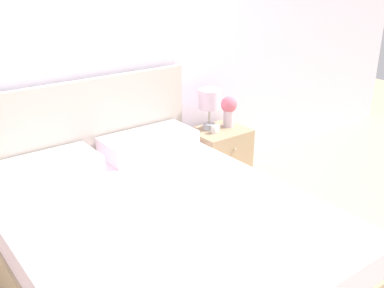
{
  "coord_description": "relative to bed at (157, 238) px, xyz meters",
  "views": [
    {
      "loc": [
        -1.27,
        -3.02,
        1.9
      ],
      "look_at": [
        0.58,
        -0.58,
        0.66
      ],
      "focal_mm": 42.0,
      "sensor_mm": 36.0,
      "label": 1
    }
  ],
  "objects": [
    {
      "name": "ground_plane",
      "position": [
        0.0,
        0.98,
        -0.29
      ],
      "size": [
        12.0,
        12.0,
        0.0
      ],
      "primitive_type": "plane",
      "color": "#CCB28E"
    },
    {
      "name": "wall_back",
      "position": [
        0.0,
        1.05,
        1.01
      ],
      "size": [
        8.0,
        0.06,
        2.6
      ],
      "color": "white",
      "rests_on": "ground_plane"
    },
    {
      "name": "bed",
      "position": [
        0.0,
        0.0,
        0.0
      ],
      "size": [
        1.75,
        2.12,
        1.11
      ],
      "color": "tan",
      "rests_on": "ground_plane"
    },
    {
      "name": "nightstand",
      "position": [
        1.16,
        0.77,
        -0.02
      ],
      "size": [
        0.48,
        0.42,
        0.53
      ],
      "color": "tan",
      "rests_on": "ground_plane"
    },
    {
      "name": "table_lamp",
      "position": [
        1.1,
        0.83,
        0.5
      ],
      "size": [
        0.19,
        0.19,
        0.36
      ],
      "color": "#A8B2BC",
      "rests_on": "nightstand"
    },
    {
      "name": "flower_vase",
      "position": [
        1.28,
        0.79,
        0.41
      ],
      "size": [
        0.14,
        0.14,
        0.28
      ],
      "color": "silver",
      "rests_on": "nightstand"
    },
    {
      "name": "alarm_clock",
      "position": [
        1.08,
        0.73,
        0.28
      ],
      "size": [
        0.07,
        0.04,
        0.07
      ],
      "color": "white",
      "rests_on": "nightstand"
    }
  ]
}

